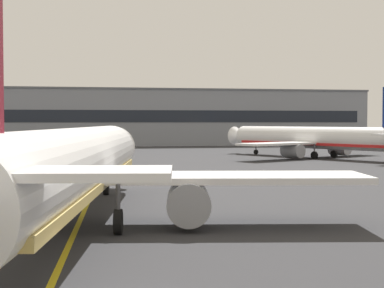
{
  "coord_description": "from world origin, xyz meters",
  "views": [
    {
      "loc": [
        -0.99,
        -17.96,
        5.74
      ],
      "look_at": [
        5.73,
        17.58,
        4.38
      ],
      "focal_mm": 56.14,
      "sensor_mm": 36.0,
      "label": 1
    }
  ],
  "objects": [
    {
      "name": "airliner_background",
      "position": [
        35.74,
        71.12,
        3.07
      ],
      "size": [
        27.87,
        34.78,
        10.63
      ],
      "color": "white",
      "rests_on": "ground"
    },
    {
      "name": "taxiway_centreline",
      "position": [
        0.0,
        30.0,
        0.0
      ],
      "size": [
        13.68,
        179.52,
        0.01
      ],
      "primitive_type": "cube",
      "rotation": [
        0.0,
        0.0,
        -0.07
      ],
      "color": "yellow",
      "rests_on": "ground"
    },
    {
      "name": "airliner_foreground",
      "position": [
        -1.31,
        14.77,
        3.37
      ],
      "size": [
        32.35,
        41.37,
        11.65
      ],
      "color": "white",
      "rests_on": "ground"
    },
    {
      "name": "safety_cone_by_nose_gear",
      "position": [
        -1.47,
        31.31,
        0.26
      ],
      "size": [
        0.44,
        0.44,
        0.55
      ],
      "color": "orange",
      "rests_on": "ground"
    },
    {
      "name": "terminal_building",
      "position": [
        0.8,
        126.15,
        6.8
      ],
      "size": [
        137.66,
        12.4,
        13.58
      ],
      "color": "gray",
      "rests_on": "ground"
    }
  ]
}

